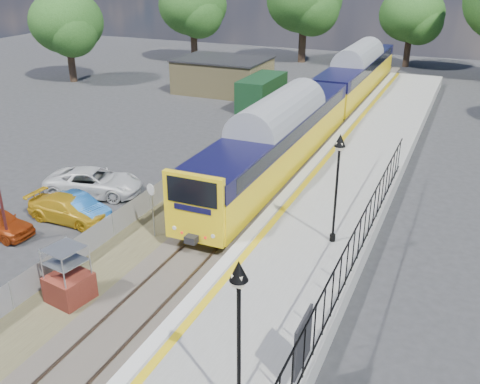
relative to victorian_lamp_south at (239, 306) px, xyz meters
The scene contains 16 objects.
ground 8.05m from the victorian_lamp_south, 143.97° to the left, with size 120.00×120.00×0.00m, color #2D2D30.
track_bed 15.50m from the victorian_lamp_south, 113.60° to the left, with size 5.90×80.00×0.29m.
platform 12.67m from the victorian_lamp_south, 96.18° to the left, with size 5.00×70.00×0.90m, color gray.
platform_edge 12.92m from the victorian_lamp_south, 105.65° to the left, with size 0.90×70.00×0.01m.
victorian_lamp_south is the anchor object (origin of this frame).
victorian_lamp_north 10.00m from the victorian_lamp_south, 91.15° to the left, with size 0.44×0.44×4.60m.
palisade_fence 6.79m from the victorian_lamp_south, 80.47° to the left, with size 0.12×26.00×2.00m.
wire_fence 19.07m from the victorian_lamp_south, 121.23° to the left, with size 0.06×52.00×1.20m.
outbuilding 38.94m from the victorian_lamp_south, 114.99° to the left, with size 10.80×10.10×3.12m.
tree_line 46.24m from the victorian_lamp_south, 95.09° to the left, with size 56.80×43.80×11.88m.
train 28.92m from the victorian_lamp_south, 100.99° to the left, with size 2.82×40.83×3.51m.
brick_plinth 9.44m from the victorian_lamp_south, 157.99° to the left, with size 1.60×1.60×2.24m.
speed_sign 12.11m from the victorian_lamp_south, 132.61° to the left, with size 0.51×0.20×2.63m.
car_blue 15.77m from the victorian_lamp_south, 144.31° to the left, with size 1.24×3.57×1.18m, color #1C5AA9.
car_yellow 15.70m from the victorian_lamp_south, 145.97° to the left, with size 1.70×4.17×1.21m, color gold.
car_white 18.14m from the victorian_lamp_south, 139.39° to the left, with size 2.33×5.05×1.40m, color silver.
Camera 1 is at (9.59, -13.25, 11.58)m, focal length 40.00 mm.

